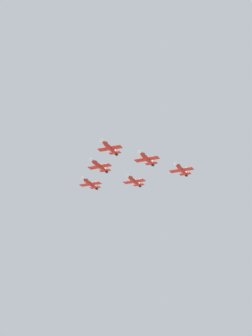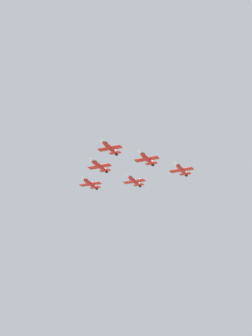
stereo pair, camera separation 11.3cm
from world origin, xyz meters
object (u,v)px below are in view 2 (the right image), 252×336
at_px(jet_left_outer, 181,169).
at_px(jet_left_wingman, 146,158).
at_px(jet_lead, 109,147).
at_px(jet_slot_rear, 134,181).
at_px(jet_right_outer, 90,183).
at_px(jet_right_wingman, 99,166).

bearing_deg(jet_left_outer, jet_left_wingman, -39.99).
distance_m(jet_lead, jet_slot_rear, 27.63).
distance_m(jet_lead, jet_left_outer, 35.63).
xyz_separation_m(jet_left_wingman, jet_slot_rear, (-2.07, 17.60, -4.19)).
height_order(jet_right_outer, jet_slot_rear, jet_right_outer).
relative_size(jet_left_wingman, jet_slot_rear, 1.06).
bearing_deg(jet_right_outer, jet_right_wingman, 39.22).
bearing_deg(jet_left_wingman, jet_lead, -40.37).
height_order(jet_right_wingman, jet_left_outer, jet_right_wingman).
relative_size(jet_lead, jet_slot_rear, 1.02).
xyz_separation_m(jet_left_wingman, jet_right_outer, (-21.17, 30.32, -2.23)).
distance_m(jet_lead, jet_right_wingman, 17.78).
relative_size(jet_left_wingman, jet_right_wingman, 1.02).
bearing_deg(jet_right_wingman, jet_slot_rear, 140.58).
height_order(jet_right_wingman, jet_right_outer, jet_right_wingman).
bearing_deg(jet_lead, jet_left_outer, 138.57).
distance_m(jet_left_wingman, jet_right_wingman, 22.95).
xyz_separation_m(jet_lead, jet_slot_rear, (14.97, 22.48, -5.84)).
relative_size(jet_right_outer, jet_slot_rear, 1.05).
xyz_separation_m(jet_right_wingman, jet_right_outer, (-2.07, 17.60, -2.38)).
relative_size(jet_left_outer, jet_right_outer, 0.99).
bearing_deg(jet_right_outer, jet_lead, 39.23).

